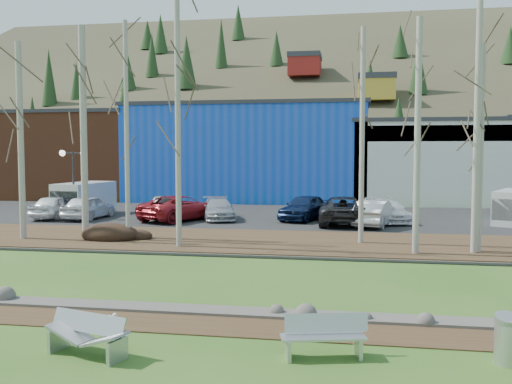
% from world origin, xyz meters
% --- Properties ---
extents(ground, '(200.00, 200.00, 0.00)m').
position_xyz_m(ground, '(0.00, 0.00, 0.00)').
color(ground, '#2D5518').
rests_on(ground, ground).
extents(dirt_strip, '(80.00, 1.80, 0.03)m').
position_xyz_m(dirt_strip, '(0.00, 2.10, 0.01)').
color(dirt_strip, '#382616').
rests_on(dirt_strip, ground).
extents(near_bank_rocks, '(80.00, 0.80, 0.50)m').
position_xyz_m(near_bank_rocks, '(0.00, 3.10, 0.00)').
color(near_bank_rocks, '#47423D').
rests_on(near_bank_rocks, ground).
extents(river, '(80.00, 8.00, 0.90)m').
position_xyz_m(river, '(0.00, 7.20, 0.00)').
color(river, black).
rests_on(river, ground).
extents(far_bank_rocks, '(80.00, 0.80, 0.46)m').
position_xyz_m(far_bank_rocks, '(0.00, 11.30, 0.00)').
color(far_bank_rocks, '#47423D').
rests_on(far_bank_rocks, ground).
extents(far_bank, '(80.00, 7.00, 0.15)m').
position_xyz_m(far_bank, '(0.00, 14.50, 0.07)').
color(far_bank, '#382616').
rests_on(far_bank, ground).
extents(parking_lot, '(80.00, 14.00, 0.14)m').
position_xyz_m(parking_lot, '(0.00, 25.00, 0.07)').
color(parking_lot, black).
rests_on(parking_lot, ground).
extents(building_brick, '(16.32, 12.24, 7.80)m').
position_xyz_m(building_brick, '(-24.00, 39.00, 3.91)').
color(building_brick, brown).
rests_on(building_brick, ground).
extents(building_blue, '(20.40, 12.24, 8.30)m').
position_xyz_m(building_blue, '(-6.00, 39.00, 4.16)').
color(building_blue, blue).
rests_on(building_blue, ground).
extents(building_white, '(18.36, 12.24, 6.80)m').
position_xyz_m(building_white, '(12.00, 38.98, 3.41)').
color(building_white, silver).
rests_on(building_white, ground).
extents(hillside, '(160.00, 72.00, 35.00)m').
position_xyz_m(hillside, '(0.00, 84.00, 17.50)').
color(hillside, '#322B1F').
rests_on(hillside, ground).
extents(bench_intact, '(1.80, 0.90, 0.87)m').
position_xyz_m(bench_intact, '(2.43, 0.36, 0.43)').
color(bench_intact, '#B1B4B5').
rests_on(bench_intact, ground).
extents(bench_damaged, '(1.97, 1.12, 0.84)m').
position_xyz_m(bench_damaged, '(-2.40, -0.34, 0.42)').
color(bench_damaged, '#B1B4B5').
rests_on(bench_damaged, ground).
extents(litter_bin, '(0.63, 0.63, 0.90)m').
position_xyz_m(litter_bin, '(6.04, 0.57, 0.45)').
color(litter_bin, '#B1B4B5').
rests_on(litter_bin, ground).
extents(seagull, '(0.42, 0.20, 0.31)m').
position_xyz_m(seagull, '(-2.81, 1.60, 0.17)').
color(seagull, gold).
rests_on(seagull, ground).
extents(dirt_mound, '(2.75, 1.94, 0.54)m').
position_xyz_m(dirt_mound, '(-8.21, 13.75, 0.42)').
color(dirt_mound, black).
rests_on(dirt_mound, far_bank).
extents(birch_0, '(0.28, 0.28, 9.13)m').
position_xyz_m(birch_0, '(-12.31, 13.21, 4.72)').
color(birch_0, beige).
rests_on(birch_0, far_bank).
extents(birch_1, '(0.21, 0.21, 10.00)m').
position_xyz_m(birch_1, '(-7.29, 13.69, 5.15)').
color(birch_1, beige).
rests_on(birch_1, far_bank).
extents(birch_2, '(0.32, 0.32, 10.04)m').
position_xyz_m(birch_2, '(-9.78, 14.45, 5.17)').
color(birch_2, beige).
rests_on(birch_2, far_bank).
extents(birch_3, '(0.24, 0.24, 10.90)m').
position_xyz_m(birch_3, '(-4.42, 12.35, 5.60)').
color(birch_3, beige).
rests_on(birch_3, far_bank).
extents(birch_4, '(0.23, 0.23, 9.53)m').
position_xyz_m(birch_4, '(3.33, 14.64, 4.92)').
color(birch_4, beige).
rests_on(birch_4, far_bank).
extents(birch_5, '(0.26, 0.26, 9.33)m').
position_xyz_m(birch_5, '(5.46, 12.26, 4.81)').
color(birch_5, beige).
rests_on(birch_5, far_bank).
extents(birch_6, '(0.28, 0.28, 8.40)m').
position_xyz_m(birch_6, '(8.01, 13.18, 4.35)').
color(birch_6, beige).
rests_on(birch_6, far_bank).
extents(birch_7, '(0.24, 0.24, 10.11)m').
position_xyz_m(birch_7, '(7.80, 12.82, 5.20)').
color(birch_7, beige).
rests_on(birch_7, far_bank).
extents(street_lamp, '(1.52, 0.81, 4.18)m').
position_xyz_m(street_lamp, '(-13.92, 21.27, 3.43)').
color(street_lamp, '#262628').
rests_on(street_lamp, parking_lot).
extents(car_0, '(1.97, 4.36, 1.45)m').
position_xyz_m(car_0, '(-12.90, 21.12, 0.87)').
color(car_0, white).
rests_on(car_0, parking_lot).
extents(car_1, '(1.95, 4.25, 1.35)m').
position_xyz_m(car_1, '(-8.39, 22.80, 0.82)').
color(car_1, black).
rests_on(car_1, parking_lot).
extents(car_2, '(4.54, 5.92, 1.49)m').
position_xyz_m(car_2, '(-7.19, 21.37, 0.89)').
color(car_2, maroon).
rests_on(car_2, parking_lot).
extents(car_3, '(3.15, 4.78, 1.29)m').
position_xyz_m(car_3, '(-5.05, 22.18, 0.78)').
color(car_3, '#A4A7AC').
rests_on(car_3, parking_lot).
extents(car_4, '(3.19, 4.80, 1.52)m').
position_xyz_m(car_4, '(0.10, 22.75, 0.90)').
color(car_4, '#102044').
rests_on(car_4, parking_lot).
extents(car_5, '(2.65, 4.66, 1.45)m').
position_xyz_m(car_5, '(4.16, 20.52, 0.87)').
color(car_5, '#B8B8BB').
rests_on(car_5, parking_lot).
extents(car_6, '(2.79, 5.73, 1.57)m').
position_xyz_m(car_6, '(2.41, 21.23, 0.92)').
color(car_6, '#232325').
rests_on(car_6, parking_lot).
extents(car_7, '(2.85, 4.79, 1.30)m').
position_xyz_m(car_7, '(4.94, 22.60, 0.79)').
color(car_7, white).
rests_on(car_7, parking_lot).
extents(car_8, '(1.97, 4.36, 1.45)m').
position_xyz_m(car_8, '(-14.91, 21.12, 0.87)').
color(car_8, white).
rests_on(car_8, parking_lot).
extents(van_grey, '(2.37, 4.93, 2.09)m').
position_xyz_m(van_grey, '(-14.19, 23.00, 1.19)').
color(van_grey, silver).
rests_on(van_grey, parking_lot).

